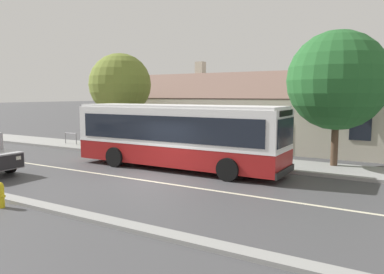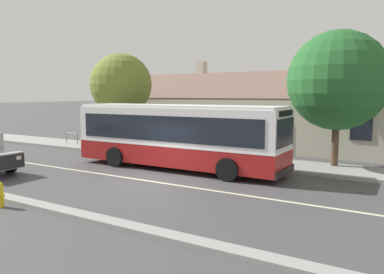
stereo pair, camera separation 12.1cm
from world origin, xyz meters
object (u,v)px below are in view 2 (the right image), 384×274
at_px(fire_hydrant, 0,194).
at_px(street_tree_secondary, 121,86).
at_px(bench_by_building, 100,140).
at_px(bike_rack, 72,136).
at_px(bench_down_street, 150,145).
at_px(street_tree_primary, 338,81).
at_px(transit_bus, 178,135).

bearing_deg(fire_hydrant, street_tree_secondary, 114.93).
distance_m(bench_by_building, bike_rack, 2.59).
distance_m(bench_by_building, street_tree_secondary, 3.87).
xyz_separation_m(bench_by_building, bench_down_street, (4.61, -0.45, -0.01)).
bearing_deg(fire_hydrant, bike_rack, 130.16).
xyz_separation_m(bench_by_building, street_tree_primary, (14.93, 0.82, 3.70)).
xyz_separation_m(street_tree_primary, fire_hydrant, (-8.01, -12.24, -3.86)).
bearing_deg(bike_rack, street_tree_primary, 3.24).
relative_size(bench_by_building, bench_down_street, 1.07).
distance_m(transit_bus, street_tree_secondary, 8.49).
xyz_separation_m(bench_by_building, fire_hydrant, (6.92, -11.43, -0.15)).
relative_size(street_tree_primary, fire_hydrant, 8.05).
height_order(street_tree_primary, street_tree_secondary, street_tree_primary).
relative_size(bench_by_building, bike_rack, 1.63).
height_order(street_tree_secondary, fire_hydrant, street_tree_secondary).
height_order(bench_by_building, fire_hydrant, bench_by_building).
bearing_deg(street_tree_secondary, transit_bus, -28.94).
height_order(street_tree_primary, fire_hydrant, street_tree_primary).
bearing_deg(bike_rack, bench_by_building, 3.87).
xyz_separation_m(bench_down_street, street_tree_secondary, (-3.37, 1.26, 3.59)).
xyz_separation_m(bench_down_street, fire_hydrant, (2.31, -10.97, -0.15)).
height_order(bench_down_street, fire_hydrant, bench_down_street).
height_order(bench_down_street, street_tree_secondary, street_tree_secondary).
bearing_deg(street_tree_secondary, bench_down_street, -20.43).
height_order(transit_bus, fire_hydrant, transit_bus).
relative_size(transit_bus, bench_by_building, 5.70).
bearing_deg(bike_rack, street_tree_secondary, 14.39).
bearing_deg(bench_by_building, transit_bus, -20.55).
distance_m(street_tree_secondary, bike_rack, 5.25).
distance_m(bench_down_street, street_tree_primary, 11.04).
height_order(street_tree_primary, bike_rack, street_tree_primary).
relative_size(street_tree_secondary, fire_hydrant, 7.63).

